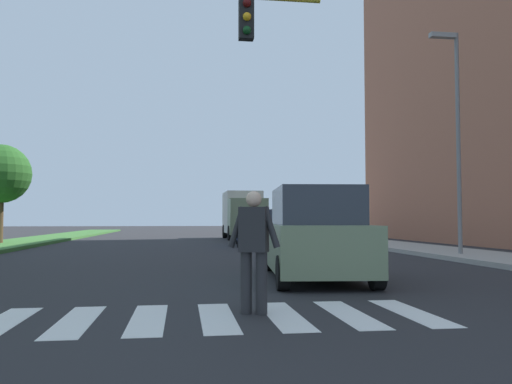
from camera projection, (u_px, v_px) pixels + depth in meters
The scene contains 10 objects.
ground_plane at pixel (190, 243), 29.21m from camera, with size 140.00×140.00×0.00m, color #262628.
crosswalk at pixel (217, 317), 6.99m from camera, with size 5.85×2.20×0.01m.
median_strip at pixel (11, 244), 26.01m from camera, with size 3.32×64.00×0.15m, color #386B2D.
tree_far at pixel (0, 174), 25.73m from camera, with size 2.88×2.88×4.80m.
sidewalk_right at pixel (364, 242), 28.52m from camera, with size 3.00×64.00×0.15m, color #9E9991.
street_lamp_right at pixel (455, 122), 17.87m from camera, with size 1.02×0.24×7.50m.
pedestrian_performer at pixel (254, 246), 7.28m from camera, with size 0.72×0.37×1.69m.
suv_crossing at pixel (314, 236), 11.47m from camera, with size 2.35×4.76×1.97m.
sedan_midblock at pixel (255, 229), 25.94m from camera, with size 2.16×4.52×1.77m.
truck_box_delivery at pixel (243, 214), 34.48m from camera, with size 2.40×6.20×3.10m.
Camera 1 is at (-0.47, 0.47, 1.30)m, focal length 37.07 mm.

